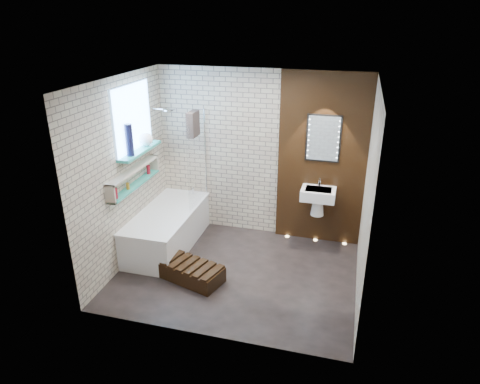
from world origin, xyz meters
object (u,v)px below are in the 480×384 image
(bathtub, at_px, (167,228))
(led_mirror, at_px, (323,138))
(washbasin, at_px, (318,198))
(walnut_step, at_px, (188,271))
(bath_screen, at_px, (197,160))

(bathtub, bearing_deg, led_mirror, 19.78)
(bathtub, distance_m, led_mirror, 2.68)
(washbasin, distance_m, walnut_step, 2.18)
(bathtub, xyz_separation_m, led_mirror, (2.17, 0.78, 1.36))
(bath_screen, bearing_deg, led_mirror, 10.66)
(bath_screen, distance_m, led_mirror, 1.89)
(bathtub, height_order, washbasin, washbasin)
(bathtub, relative_size, bath_screen, 1.24)
(led_mirror, height_order, walnut_step, led_mirror)
(walnut_step, bearing_deg, led_mirror, 44.68)
(led_mirror, xyz_separation_m, walnut_step, (-1.55, -1.53, -1.54))
(bath_screen, distance_m, washbasin, 1.89)
(bathtub, xyz_separation_m, walnut_step, (0.63, -0.75, -0.19))
(bath_screen, relative_size, walnut_step, 1.48)
(bathtub, height_order, led_mirror, led_mirror)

